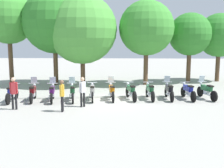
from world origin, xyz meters
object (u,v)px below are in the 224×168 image
(motorcycle_3, at_px, (72,92))
(person_1, at_px, (14,91))
(motorcycle_1, at_px, (33,92))
(motorcycle_5, at_px, (112,91))
(motorcycle_7, at_px, (150,91))
(tree_4, at_px, (190,34))
(motorcycle_2, at_px, (52,92))
(motorcycle_0, at_px, (12,93))
(person_2, at_px, (62,93))
(person_0, at_px, (83,90))
(tree_0, at_px, (8,18))
(motorcycle_10, at_px, (206,90))
(tree_1, at_px, (54,22))
(motorcycle_6, at_px, (131,91))
(motorcycle_4, at_px, (92,92))
(motorcycle_9, at_px, (188,91))
(tree_3, at_px, (146,28))
(motorcycle_8, at_px, (169,91))
(tree_5, at_px, (219,35))
(tree_2, at_px, (82,29))

(motorcycle_3, distance_m, person_1, 3.46)
(motorcycle_1, bearing_deg, motorcycle_5, -93.59)
(motorcycle_7, distance_m, tree_4, 8.78)
(motorcycle_2, distance_m, motorcycle_7, 5.83)
(motorcycle_1, bearing_deg, tree_4, -64.69)
(motorcycle_0, relative_size, person_2, 1.37)
(motorcycle_3, relative_size, person_1, 1.29)
(motorcycle_3, distance_m, person_0, 1.80)
(person_2, height_order, tree_0, tree_0)
(tree_4, bearing_deg, motorcycle_10, -93.72)
(motorcycle_10, xyz_separation_m, tree_4, (0.44, 6.77, 3.52))
(motorcycle_5, bearing_deg, tree_1, 32.07)
(motorcycle_10, distance_m, tree_1, 12.56)
(motorcycle_6, xyz_separation_m, person_0, (-2.62, -2.05, 0.43))
(motorcycle_5, bearing_deg, motorcycle_0, 89.76)
(person_1, relative_size, tree_4, 0.29)
(motorcycle_5, relative_size, tree_0, 0.30)
(motorcycle_4, xyz_separation_m, tree_1, (-3.61, 5.81, 4.49))
(person_2, bearing_deg, motorcycle_9, -157.96)
(person_1, bearing_deg, motorcycle_1, 161.69)
(tree_3, relative_size, tree_4, 1.15)
(person_1, bearing_deg, tree_4, 120.79)
(person_2, bearing_deg, motorcycle_10, -160.24)
(person_1, bearing_deg, person_0, 91.04)
(motorcycle_5, xyz_separation_m, motorcycle_10, (5.77, 0.45, 0.00))
(motorcycle_1, xyz_separation_m, motorcycle_8, (8.08, 0.83, 0.00))
(motorcycle_0, distance_m, tree_4, 14.84)
(motorcycle_7, distance_m, person_0, 4.36)
(motorcycle_4, distance_m, tree_1, 8.18)
(motorcycle_2, xyz_separation_m, tree_1, (-1.29, 6.23, 4.48))
(motorcycle_5, bearing_deg, motorcycle_9, -94.35)
(tree_0, xyz_separation_m, tree_1, (3.77, -0.27, -0.30))
(tree_5, bearing_deg, tree_2, -166.75)
(motorcycle_0, distance_m, motorcycle_6, 6.98)
(motorcycle_6, relative_size, tree_4, 0.37)
(tree_2, bearing_deg, person_0, -81.75)
(tree_0, bearing_deg, tree_4, 5.06)
(motorcycle_4, bearing_deg, tree_2, 7.37)
(motorcycle_4, distance_m, tree_5, 13.45)
(motorcycle_1, distance_m, person_0, 3.47)
(motorcycle_6, relative_size, person_1, 1.28)
(tree_0, distance_m, tree_5, 17.62)
(motorcycle_2, distance_m, tree_2, 7.17)
(motorcycle_9, xyz_separation_m, motorcycle_10, (1.15, 0.15, 0.01))
(motorcycle_7, bearing_deg, motorcycle_2, 90.73)
(motorcycle_7, bearing_deg, motorcycle_3, 90.42)
(motorcycle_4, bearing_deg, motorcycle_9, -91.99)
(person_0, bearing_deg, tree_3, -65.26)
(tree_2, bearing_deg, person_2, -88.68)
(motorcycle_8, height_order, tree_2, tree_2)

